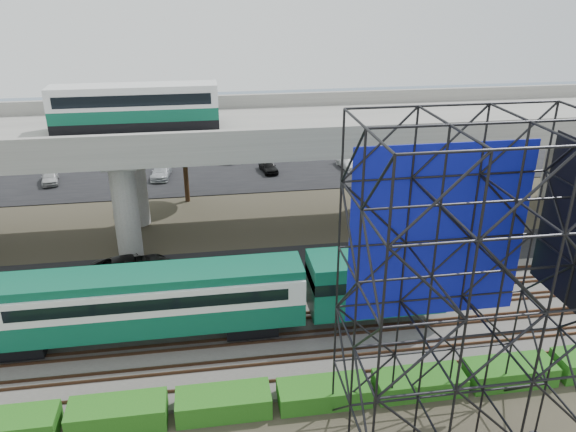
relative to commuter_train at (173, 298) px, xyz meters
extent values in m
plane|color=#474233|center=(6.43, -2.00, -2.88)|extent=(140.00, 140.00, 0.00)
cube|color=slate|center=(6.43, 0.00, -2.78)|extent=(90.00, 12.00, 0.20)
cube|color=black|center=(6.43, 8.50, -2.84)|extent=(90.00, 5.00, 0.08)
cube|color=black|center=(6.43, 32.00, -2.84)|extent=(90.00, 18.00, 0.08)
cube|color=#445A70|center=(6.43, 54.00, -2.87)|extent=(140.00, 40.00, 0.03)
cube|color=#472D1E|center=(6.43, -4.72, -2.60)|extent=(90.00, 0.08, 0.16)
cube|color=#472D1E|center=(6.43, -3.28, -2.60)|extent=(90.00, 0.08, 0.16)
cube|color=#472D1E|center=(6.43, -2.72, -2.60)|extent=(90.00, 0.08, 0.16)
cube|color=#472D1E|center=(6.43, -1.28, -2.60)|extent=(90.00, 0.08, 0.16)
cube|color=#472D1E|center=(6.43, -0.72, -2.60)|extent=(90.00, 0.08, 0.16)
cube|color=#472D1E|center=(6.43, 0.72, -2.60)|extent=(90.00, 0.08, 0.16)
cube|color=#472D1E|center=(6.43, 1.28, -2.60)|extent=(90.00, 0.08, 0.16)
cube|color=#472D1E|center=(6.43, 2.72, -2.60)|extent=(90.00, 0.08, 0.16)
cube|color=#472D1E|center=(6.43, 3.28, -2.60)|extent=(90.00, 0.08, 0.16)
cube|color=#472D1E|center=(6.43, 4.72, -2.60)|extent=(90.00, 0.08, 0.16)
cube|color=black|center=(-8.62, 0.00, -2.07)|extent=(3.00, 2.20, 0.90)
cube|color=black|center=(4.38, 0.00, -2.07)|extent=(3.00, 2.20, 0.90)
cube|color=#0B513A|center=(-2.12, 0.00, -0.92)|extent=(19.00, 3.00, 1.40)
cube|color=silver|center=(-2.12, 0.00, 0.53)|extent=(19.00, 3.00, 1.50)
cube|color=#0B513A|center=(-2.12, 0.00, 1.53)|extent=(19.00, 2.60, 0.50)
cube|color=black|center=(-1.12, 0.00, 0.58)|extent=(15.00, 3.06, 0.70)
cube|color=#0B513A|center=(11.88, 0.00, 0.08)|extent=(8.00, 3.00, 3.40)
cube|color=#9E9B93|center=(6.43, 14.00, 5.72)|extent=(80.00, 12.00, 1.20)
cube|color=#9E9B93|center=(6.43, 8.25, 6.87)|extent=(80.00, 0.50, 1.10)
cube|color=#9E9B93|center=(6.43, 19.75, 6.87)|extent=(80.00, 0.50, 1.10)
cylinder|color=#9E9B93|center=(-3.57, 10.50, 1.12)|extent=(1.80, 1.80, 8.00)
cylinder|color=#9E9B93|center=(-3.57, 17.50, 1.12)|extent=(1.80, 1.80, 8.00)
cube|color=#9E9B93|center=(-3.57, 14.00, 4.82)|extent=(2.40, 9.00, 0.60)
cylinder|color=#9E9B93|center=(16.43, 10.50, 1.12)|extent=(1.80, 1.80, 8.00)
cylinder|color=#9E9B93|center=(16.43, 17.50, 1.12)|extent=(1.80, 1.80, 8.00)
cube|color=#9E9B93|center=(16.43, 14.00, 4.82)|extent=(2.40, 9.00, 0.60)
cylinder|color=#9E9B93|center=(34.43, 17.50, 1.12)|extent=(1.80, 1.80, 8.00)
cube|color=black|center=(-2.53, 14.00, 6.67)|extent=(12.00, 2.50, 0.70)
cube|color=#0B513A|center=(-2.53, 14.00, 7.47)|extent=(12.00, 2.50, 0.90)
cube|color=silver|center=(-2.53, 14.00, 8.57)|extent=(12.00, 2.50, 1.30)
cube|color=black|center=(-2.53, 14.00, 8.62)|extent=(11.00, 2.56, 0.80)
cube|color=silver|center=(-2.53, 14.00, 9.37)|extent=(12.00, 2.40, 0.30)
cube|color=#0E169F|center=(12.21, -6.95, 6.42)|extent=(8.10, 0.08, 8.25)
cube|color=#195613|center=(-7.57, -6.30, -2.33)|extent=(4.60, 1.80, 1.10)
cube|color=#195613|center=(-2.57, -6.30, -2.28)|extent=(4.60, 1.80, 1.20)
cube|color=#195613|center=(2.43, -6.30, -2.31)|extent=(4.60, 1.80, 1.15)
cube|color=#195613|center=(7.43, -6.30, -2.37)|extent=(4.60, 1.80, 1.03)
cube|color=#195613|center=(12.43, -6.30, -2.38)|extent=(4.60, 1.80, 1.01)
cube|color=#195613|center=(17.43, -6.30, -2.32)|extent=(4.60, 1.80, 1.12)
cylinder|color=#382314|center=(20.43, 10.50, -0.48)|extent=(0.44, 0.44, 4.80)
ellipsoid|color=#195613|center=(20.43, 10.50, 2.72)|extent=(4.94, 4.94, 4.18)
cylinder|color=#382314|center=(0.43, 22.00, -0.48)|extent=(0.44, 0.44, 4.80)
ellipsoid|color=#195613|center=(0.43, 22.00, 2.72)|extent=(4.94, 4.94, 4.18)
imported|color=black|center=(-3.28, 7.90, -2.02)|extent=(5.91, 3.36, 1.56)
imported|color=#B8B8B8|center=(-13.45, 29.00, -2.15)|extent=(2.26, 4.07, 1.31)
imported|color=silver|center=(-6.20, 34.00, -2.23)|extent=(1.66, 3.61, 1.15)
imported|color=#B2B6BA|center=(-2.32, 29.00, -2.15)|extent=(2.26, 4.62, 1.29)
imported|color=silver|center=(5.16, 34.00, -2.19)|extent=(3.05, 4.76, 1.22)
imported|color=black|center=(8.95, 29.00, -2.18)|extent=(2.05, 3.83, 1.24)
imported|color=silver|center=(11.52, 34.00, -2.21)|extent=(1.89, 3.76, 1.18)
imported|color=white|center=(17.80, 29.00, -2.17)|extent=(2.44, 4.56, 1.26)
imported|color=#969A9D|center=(24.33, 34.00, -2.22)|extent=(2.90, 4.56, 1.17)
camera|label=1|loc=(2.25, -27.93, 16.98)|focal=35.00mm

